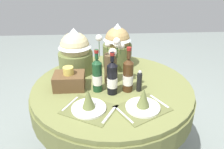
{
  "coord_description": "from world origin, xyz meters",
  "views": [
    {
      "loc": [
        -0.1,
        -1.58,
        1.64
      ],
      "look_at": [
        0.0,
        0.03,
        0.82
      ],
      "focal_mm": 35.09,
      "sensor_mm": 36.0,
      "label": 1
    }
  ],
  "objects_px": {
    "wine_bottle_left": "(97,75)",
    "gift_tub_back_left": "(75,50)",
    "place_setting_right": "(143,103)",
    "gift_tub_back_centre": "(117,44)",
    "wine_bottle_rear": "(112,78)",
    "dining_table": "(112,98)",
    "woven_basket_side_left": "(69,80)",
    "flower_vase": "(111,62)",
    "pepper_mill": "(139,81)",
    "place_setting_left": "(89,104)",
    "wine_bottle_centre": "(128,75)"
  },
  "relations": [
    {
      "from": "gift_tub_back_left",
      "to": "place_setting_left",
      "type": "bearing_deg",
      "value": -77.78
    },
    {
      "from": "place_setting_left",
      "to": "wine_bottle_centre",
      "type": "relative_size",
      "value": 1.16
    },
    {
      "from": "pepper_mill",
      "to": "gift_tub_back_left",
      "type": "distance_m",
      "value": 0.66
    },
    {
      "from": "wine_bottle_centre",
      "to": "woven_basket_side_left",
      "type": "height_order",
      "value": "wine_bottle_centre"
    },
    {
      "from": "flower_vase",
      "to": "gift_tub_back_left",
      "type": "distance_m",
      "value": 0.39
    },
    {
      "from": "dining_table",
      "to": "wine_bottle_left",
      "type": "relative_size",
      "value": 3.9
    },
    {
      "from": "wine_bottle_rear",
      "to": "pepper_mill",
      "type": "relative_size",
      "value": 1.9
    },
    {
      "from": "place_setting_right",
      "to": "gift_tub_back_centre",
      "type": "distance_m",
      "value": 0.76
    },
    {
      "from": "wine_bottle_rear",
      "to": "place_setting_left",
      "type": "bearing_deg",
      "value": -130.17
    },
    {
      "from": "place_setting_right",
      "to": "gift_tub_back_centre",
      "type": "height_order",
      "value": "gift_tub_back_centre"
    },
    {
      "from": "wine_bottle_rear",
      "to": "woven_basket_side_left",
      "type": "relative_size",
      "value": 1.39
    },
    {
      "from": "place_setting_right",
      "to": "wine_bottle_rear",
      "type": "xyz_separation_m",
      "value": [
        -0.2,
        0.22,
        0.09
      ]
    },
    {
      "from": "woven_basket_side_left",
      "to": "gift_tub_back_centre",
      "type": "bearing_deg",
      "value": 43.98
    },
    {
      "from": "dining_table",
      "to": "flower_vase",
      "type": "bearing_deg",
      "value": 97.5
    },
    {
      "from": "dining_table",
      "to": "gift_tub_back_centre",
      "type": "bearing_deg",
      "value": 79.31
    },
    {
      "from": "place_setting_left",
      "to": "pepper_mill",
      "type": "height_order",
      "value": "pepper_mill"
    },
    {
      "from": "wine_bottle_centre",
      "to": "woven_basket_side_left",
      "type": "distance_m",
      "value": 0.47
    },
    {
      "from": "gift_tub_back_centre",
      "to": "woven_basket_side_left",
      "type": "height_order",
      "value": "gift_tub_back_centre"
    },
    {
      "from": "dining_table",
      "to": "woven_basket_side_left",
      "type": "xyz_separation_m",
      "value": [
        -0.35,
        -0.02,
        0.2
      ]
    },
    {
      "from": "gift_tub_back_centre",
      "to": "dining_table",
      "type": "bearing_deg",
      "value": -100.69
    },
    {
      "from": "wine_bottle_left",
      "to": "woven_basket_side_left",
      "type": "distance_m",
      "value": 0.24
    },
    {
      "from": "place_setting_right",
      "to": "gift_tub_back_centre",
      "type": "bearing_deg",
      "value": 99.31
    },
    {
      "from": "wine_bottle_rear",
      "to": "gift_tub_back_centre",
      "type": "xyz_separation_m",
      "value": [
        0.08,
        0.51,
        0.09
      ]
    },
    {
      "from": "dining_table",
      "to": "gift_tub_back_left",
      "type": "bearing_deg",
      "value": 138.8
    },
    {
      "from": "wine_bottle_centre",
      "to": "gift_tub_back_left",
      "type": "height_order",
      "value": "gift_tub_back_left"
    },
    {
      "from": "dining_table",
      "to": "place_setting_right",
      "type": "relative_size",
      "value": 3.17
    },
    {
      "from": "place_setting_right",
      "to": "woven_basket_side_left",
      "type": "relative_size",
      "value": 1.73
    },
    {
      "from": "dining_table",
      "to": "wine_bottle_centre",
      "type": "relative_size",
      "value": 3.7
    },
    {
      "from": "wine_bottle_rear",
      "to": "pepper_mill",
      "type": "bearing_deg",
      "value": 6.16
    },
    {
      "from": "wine_bottle_left",
      "to": "wine_bottle_rear",
      "type": "relative_size",
      "value": 1.01
    },
    {
      "from": "place_setting_right",
      "to": "woven_basket_side_left",
      "type": "distance_m",
      "value": 0.63
    },
    {
      "from": "wine_bottle_rear",
      "to": "gift_tub_back_left",
      "type": "xyz_separation_m",
      "value": [
        -0.31,
        0.41,
        0.08
      ]
    },
    {
      "from": "gift_tub_back_left",
      "to": "flower_vase",
      "type": "bearing_deg",
      "value": -37.74
    },
    {
      "from": "dining_table",
      "to": "wine_bottle_centre",
      "type": "height_order",
      "value": "wine_bottle_centre"
    },
    {
      "from": "flower_vase",
      "to": "pepper_mill",
      "type": "bearing_deg",
      "value": -34.11
    },
    {
      "from": "flower_vase",
      "to": "wine_bottle_left",
      "type": "bearing_deg",
      "value": -134.92
    },
    {
      "from": "pepper_mill",
      "to": "gift_tub_back_centre",
      "type": "height_order",
      "value": "gift_tub_back_centre"
    },
    {
      "from": "flower_vase",
      "to": "wine_bottle_rear",
      "type": "distance_m",
      "value": 0.17
    },
    {
      "from": "wine_bottle_left",
      "to": "pepper_mill",
      "type": "height_order",
      "value": "wine_bottle_left"
    },
    {
      "from": "wine_bottle_left",
      "to": "pepper_mill",
      "type": "distance_m",
      "value": 0.33
    },
    {
      "from": "flower_vase",
      "to": "place_setting_right",
      "type": "bearing_deg",
      "value": -62.89
    },
    {
      "from": "woven_basket_side_left",
      "to": "place_setting_right",
      "type": "bearing_deg",
      "value": -30.92
    },
    {
      "from": "wine_bottle_left",
      "to": "gift_tub_back_left",
      "type": "bearing_deg",
      "value": 118.52
    },
    {
      "from": "flower_vase",
      "to": "wine_bottle_centre",
      "type": "distance_m",
      "value": 0.19
    },
    {
      "from": "wine_bottle_centre",
      "to": "pepper_mill",
      "type": "bearing_deg",
      "value": -5.86
    },
    {
      "from": "dining_table",
      "to": "pepper_mill",
      "type": "bearing_deg",
      "value": -27.42
    },
    {
      "from": "flower_vase",
      "to": "pepper_mill",
      "type": "distance_m",
      "value": 0.27
    },
    {
      "from": "flower_vase",
      "to": "gift_tub_back_left",
      "type": "bearing_deg",
      "value": 142.26
    },
    {
      "from": "pepper_mill",
      "to": "place_setting_right",
      "type": "bearing_deg",
      "value": -93.31
    },
    {
      "from": "dining_table",
      "to": "wine_bottle_rear",
      "type": "relative_size",
      "value": 3.94
    }
  ]
}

